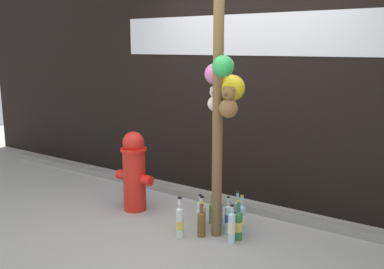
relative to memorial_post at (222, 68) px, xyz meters
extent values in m
plane|color=#9E9B93|center=(-0.25, -0.34, -1.63)|extent=(14.00, 14.00, 0.00)
cube|color=black|center=(-0.25, 1.17, 0.22)|extent=(10.00, 0.20, 3.71)
cube|color=silver|center=(-0.43, 1.06, 0.32)|extent=(3.25, 0.01, 0.46)
cube|color=gray|center=(-0.25, 0.74, -1.59)|extent=(8.00, 0.12, 0.08)
cylinder|color=brown|center=(-0.03, -0.01, -0.24)|extent=(0.10, 0.10, 2.78)
sphere|color=#D66BB2|center=(-0.11, 0.06, -0.06)|extent=(0.20, 0.20, 0.20)
sphere|color=green|center=(0.12, -0.18, 0.02)|extent=(0.19, 0.19, 0.19)
sphere|color=yellow|center=(0.06, 0.09, -0.19)|extent=(0.25, 0.25, 0.25)
sphere|color=brown|center=(0.10, -0.05, -0.36)|extent=(0.17, 0.17, 0.17)
sphere|color=brown|center=(0.10, -0.05, -0.22)|extent=(0.13, 0.13, 0.13)
sphere|color=brown|center=(0.06, -0.05, -0.19)|extent=(0.05, 0.05, 0.05)
sphere|color=brown|center=(0.15, -0.05, -0.19)|extent=(0.05, 0.05, 0.05)
sphere|color=brown|center=(0.10, -0.10, -0.22)|extent=(0.04, 0.04, 0.04)
sphere|color=silver|center=(-0.12, 0.09, -0.35)|extent=(0.14, 0.14, 0.14)
sphere|color=silver|center=(-0.12, 0.09, -0.24)|extent=(0.10, 0.10, 0.10)
sphere|color=silver|center=(-0.16, 0.09, -0.21)|extent=(0.04, 0.04, 0.04)
sphere|color=silver|center=(-0.09, 0.09, -0.21)|extent=(0.04, 0.04, 0.04)
sphere|color=#9D9992|center=(-0.12, 0.05, -0.24)|extent=(0.04, 0.04, 0.04)
cylinder|color=red|center=(-1.14, 0.05, -1.29)|extent=(0.25, 0.25, 0.69)
cylinder|color=red|center=(-1.14, 0.05, -0.93)|extent=(0.29, 0.29, 0.03)
sphere|color=red|center=(-1.14, 0.05, -0.85)|extent=(0.24, 0.24, 0.24)
cylinder|color=red|center=(-1.33, 0.05, -1.25)|extent=(0.11, 0.11, 0.11)
cylinder|color=red|center=(-0.96, 0.05, -1.25)|extent=(0.11, 0.11, 0.11)
cylinder|color=#B2DBEA|center=(-0.09, 0.05, -1.53)|extent=(0.06, 0.06, 0.21)
cone|color=#B2DBEA|center=(-0.09, 0.05, -1.41)|extent=(0.06, 0.06, 0.02)
cylinder|color=#B2DBEA|center=(-0.09, 0.05, -1.36)|extent=(0.02, 0.02, 0.08)
cylinder|color=#D8C64C|center=(-0.09, 0.05, -1.54)|extent=(0.06, 0.06, 0.07)
cylinder|color=black|center=(-0.09, 0.05, -1.31)|extent=(0.03, 0.03, 0.01)
cylinder|color=#93CCE0|center=(0.17, 0.13, -1.49)|extent=(0.08, 0.08, 0.29)
cone|color=#93CCE0|center=(0.17, 0.13, -1.33)|extent=(0.08, 0.08, 0.03)
cylinder|color=#93CCE0|center=(0.17, 0.13, -1.28)|extent=(0.03, 0.03, 0.08)
cylinder|color=silver|center=(0.17, 0.13, -1.47)|extent=(0.08, 0.08, 0.09)
cylinder|color=gold|center=(0.17, 0.13, -1.23)|extent=(0.04, 0.04, 0.01)
cylinder|color=#B2DBEA|center=(0.18, -0.08, -1.49)|extent=(0.07, 0.07, 0.29)
cone|color=#B2DBEA|center=(0.18, -0.08, -1.33)|extent=(0.07, 0.07, 0.03)
cylinder|color=#B2DBEA|center=(0.18, -0.08, -1.29)|extent=(0.03, 0.03, 0.05)
cylinder|color=silver|center=(0.18, -0.08, -1.48)|extent=(0.07, 0.07, 0.11)
cylinder|color=black|center=(0.18, -0.08, -1.26)|extent=(0.03, 0.03, 0.01)
cylinder|color=silver|center=(-0.21, 0.00, -1.51)|extent=(0.08, 0.08, 0.25)
cone|color=silver|center=(-0.21, 0.00, -1.37)|extent=(0.08, 0.08, 0.03)
cylinder|color=silver|center=(-0.21, 0.00, -1.32)|extent=(0.04, 0.04, 0.07)
cylinder|color=black|center=(-0.21, 0.00, -1.28)|extent=(0.04, 0.04, 0.01)
cylinder|color=#93CCE0|center=(-0.10, 0.17, -1.50)|extent=(0.07, 0.07, 0.26)
cone|color=#93CCE0|center=(-0.10, 0.17, -1.36)|extent=(0.07, 0.07, 0.03)
cylinder|color=#93CCE0|center=(-0.10, 0.17, -1.29)|extent=(0.03, 0.03, 0.09)
cylinder|color=silver|center=(-0.10, 0.17, -1.49)|extent=(0.07, 0.07, 0.07)
cylinder|color=gold|center=(-0.10, 0.17, -1.24)|extent=(0.03, 0.03, 0.01)
cylinder|color=silver|center=(-0.29, -0.26, -1.49)|extent=(0.07, 0.07, 0.29)
cone|color=silver|center=(-0.29, -0.26, -1.33)|extent=(0.07, 0.07, 0.03)
cylinder|color=silver|center=(-0.29, -0.26, -1.27)|extent=(0.03, 0.03, 0.08)
cylinder|color=#D8C64C|center=(-0.29, -0.26, -1.50)|extent=(0.08, 0.08, 0.09)
cylinder|color=black|center=(-0.29, -0.26, -1.23)|extent=(0.04, 0.04, 0.01)
cylinder|color=#337038|center=(-0.21, 0.20, -1.53)|extent=(0.06, 0.06, 0.20)
cone|color=#337038|center=(-0.21, 0.20, -1.42)|extent=(0.06, 0.06, 0.02)
cylinder|color=#337038|center=(-0.21, 0.20, -1.36)|extent=(0.02, 0.02, 0.09)
cylinder|color=gold|center=(-0.21, 0.20, -1.31)|extent=(0.02, 0.02, 0.01)
cylinder|color=brown|center=(-0.13, -0.12, -1.52)|extent=(0.08, 0.08, 0.23)
cone|color=brown|center=(-0.13, -0.12, -1.38)|extent=(0.08, 0.08, 0.03)
cylinder|color=brown|center=(-0.13, -0.12, -1.33)|extent=(0.04, 0.04, 0.08)
cylinder|color=gold|center=(-0.13, -0.12, -1.28)|extent=(0.04, 0.04, 0.01)
cylinder|color=#93CCE0|center=(0.03, 0.30, -1.51)|extent=(0.06, 0.06, 0.25)
cone|color=#93CCE0|center=(0.03, 0.30, -1.37)|extent=(0.06, 0.06, 0.03)
cylinder|color=#93CCE0|center=(0.03, 0.30, -1.31)|extent=(0.03, 0.03, 0.08)
cylinder|color=#1E478C|center=(0.03, 0.30, -1.51)|extent=(0.07, 0.07, 0.08)
cylinder|color=black|center=(0.03, 0.30, -1.26)|extent=(0.03, 0.03, 0.01)
cylinder|color=#337038|center=(0.19, 0.02, -1.50)|extent=(0.08, 0.08, 0.26)
cone|color=#337038|center=(0.19, 0.02, -1.36)|extent=(0.08, 0.08, 0.03)
cylinder|color=#337038|center=(0.19, 0.02, -1.29)|extent=(0.03, 0.03, 0.09)
cylinder|color=#D8C64C|center=(0.19, 0.02, -1.50)|extent=(0.08, 0.08, 0.09)
cylinder|color=gold|center=(0.19, 0.02, -1.24)|extent=(0.04, 0.04, 0.01)
cylinder|color=#B2DBEA|center=(0.05, 0.08, -1.49)|extent=(0.06, 0.06, 0.27)
cone|color=#B2DBEA|center=(0.05, 0.08, -1.34)|extent=(0.06, 0.06, 0.03)
cylinder|color=#B2DBEA|center=(0.05, 0.08, -1.29)|extent=(0.03, 0.03, 0.07)
cylinder|color=#1E478C|center=(0.05, 0.08, -1.47)|extent=(0.07, 0.07, 0.08)
cylinder|color=black|center=(0.05, 0.08, -1.25)|extent=(0.03, 0.03, 0.01)
cylinder|color=#B2DBEA|center=(-0.31, 0.13, -1.52)|extent=(0.07, 0.07, 0.22)
cone|color=#B2DBEA|center=(-0.31, 0.13, -1.39)|extent=(0.07, 0.07, 0.03)
cylinder|color=#B2DBEA|center=(-0.31, 0.13, -1.35)|extent=(0.03, 0.03, 0.06)
cylinder|color=silver|center=(-0.31, 0.13, -1.50)|extent=(0.07, 0.07, 0.07)
cylinder|color=black|center=(-0.31, 0.13, -1.32)|extent=(0.03, 0.03, 0.01)
cube|color=#8C99B2|center=(-1.46, 0.64, -1.63)|extent=(0.14, 0.12, 0.01)
camera|label=1|loc=(2.00, -3.42, 0.19)|focal=40.32mm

